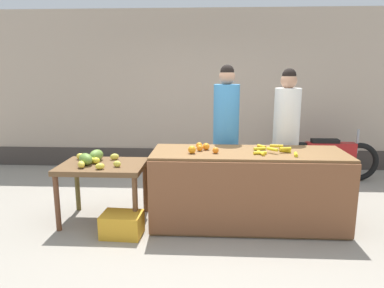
{
  "coord_description": "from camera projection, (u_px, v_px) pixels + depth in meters",
  "views": [
    {
      "loc": [
        0.02,
        -4.01,
        1.8
      ],
      "look_at": [
        -0.19,
        0.15,
        0.94
      ],
      "focal_mm": 32.93,
      "sensor_mm": 36.0,
      "label": 1
    }
  ],
  "objects": [
    {
      "name": "ground_plane",
      "position": [
        207.0,
        222.0,
        4.28
      ],
      "size": [
        24.0,
        24.0,
        0.0
      ],
      "primitive_type": "plane",
      "color": "gray"
    },
    {
      "name": "vendor_woman_white_shirt",
      "position": [
        286.0,
        138.0,
        4.68
      ],
      "size": [
        0.34,
        0.34,
        1.84
      ],
      "color": "#33333D",
      "rests_on": "ground"
    },
    {
      "name": "parked_motorcycle",
      "position": [
        330.0,
        157.0,
        5.87
      ],
      "size": [
        1.6,
        0.18,
        0.88
      ],
      "color": "black",
      "rests_on": "ground"
    },
    {
      "name": "mango_papaya_pile",
      "position": [
        93.0,
        158.0,
        4.23
      ],
      "size": [
        0.66,
        0.62,
        0.14
      ],
      "color": "yellow",
      "rests_on": "side_table_wooden"
    },
    {
      "name": "produce_crate",
      "position": [
        122.0,
        225.0,
        3.92
      ],
      "size": [
        0.46,
        0.34,
        0.26
      ],
      "primitive_type": "cube",
      "rotation": [
        0.0,
        0.0,
        -0.05
      ],
      "color": "gold",
      "rests_on": "ground"
    },
    {
      "name": "banana_bunch_pile",
      "position": [
        272.0,
        150.0,
        4.03
      ],
      "size": [
        0.49,
        0.53,
        0.07
      ],
      "color": "yellow",
      "rests_on": "fruit_stall_counter"
    },
    {
      "name": "orange_pile",
      "position": [
        201.0,
        148.0,
        4.08
      ],
      "size": [
        0.35,
        0.35,
        0.09
      ],
      "color": "orange",
      "rests_on": "fruit_stall_counter"
    },
    {
      "name": "market_wall_back",
      "position": [
        209.0,
        92.0,
        6.55
      ],
      "size": [
        8.78,
        0.23,
        2.9
      ],
      "color": "tan",
      "rests_on": "ground"
    },
    {
      "name": "vendor_woman_blue_shirt",
      "position": [
        226.0,
        136.0,
        4.7
      ],
      "size": [
        0.34,
        0.34,
        1.89
      ],
      "color": "#33333D",
      "rests_on": "ground"
    },
    {
      "name": "fruit_stall_counter",
      "position": [
        247.0,
        188.0,
        4.16
      ],
      "size": [
        2.23,
        0.8,
        0.89
      ],
      "color": "brown",
      "rests_on": "ground"
    },
    {
      "name": "produce_sack",
      "position": [
        172.0,
        180.0,
        5.05
      ],
      "size": [
        0.47,
        0.46,
        0.53
      ],
      "primitive_type": "ellipsoid",
      "rotation": [
        0.0,
        0.0,
        0.74
      ],
      "color": "maroon",
      "rests_on": "ground"
    },
    {
      "name": "side_table_wooden",
      "position": [
        103.0,
        171.0,
        4.22
      ],
      "size": [
        1.0,
        0.72,
        0.72
      ],
      "color": "brown",
      "rests_on": "ground"
    }
  ]
}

